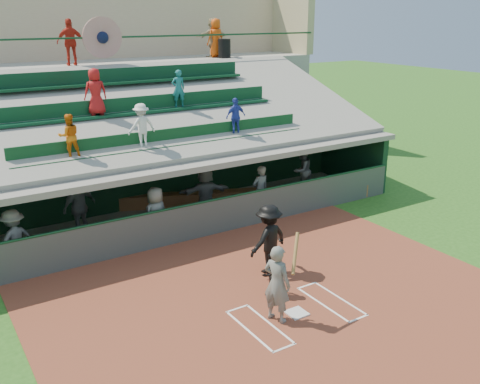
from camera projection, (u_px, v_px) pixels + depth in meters
ground at (297, 314)px, 12.05m from camera, size 100.00×100.00×0.00m
dirt_slab at (283, 304)px, 12.45m from camera, size 11.00×9.00×0.02m
home_plate at (297, 313)px, 12.04m from camera, size 0.43×0.43×0.03m
batters_box_chalk at (297, 313)px, 12.05m from camera, size 2.65×1.85×0.01m
dugout_floor at (169, 221)px, 17.46m from camera, size 16.00×3.50×0.04m
concourse_slab at (97, 119)px, 22.14m from camera, size 20.00×3.00×4.60m
grandstand at (123, 133)px, 19.76m from camera, size 20.40×10.40×7.80m
batter_at_plate at (277, 283)px, 11.53m from camera, size 0.94×0.80×1.95m
catcher at (271, 274)px, 12.72m from camera, size 0.56×0.46×1.07m
home_umpire at (269, 239)px, 13.74m from camera, size 1.31×0.92×1.84m
dugout_bench at (160, 201)px, 18.57m from camera, size 14.14×6.21×0.45m
dugout_player_a at (14, 240)px, 13.88m from camera, size 1.22×1.00×1.65m
dugout_player_b at (79, 206)px, 15.86m from camera, size 1.23×0.87×1.94m
dugout_player_c at (156, 215)px, 15.54m from camera, size 0.95×0.78×1.68m
dugout_player_d at (205, 193)px, 17.21m from camera, size 1.75×0.87×1.80m
dugout_player_e at (260, 191)px, 17.65m from camera, size 0.64×0.44×1.70m
dugout_player_f at (302, 170)px, 19.80m from camera, size 0.98×0.84×1.76m
trash_bin at (224, 48)px, 23.19m from camera, size 0.54×0.54×0.81m
concourse_staff_a at (71, 42)px, 19.66m from camera, size 1.04×0.56×1.68m
concourse_staff_b at (216, 38)px, 23.48m from camera, size 0.85×0.60×1.65m
concourse_staff_c at (213, 37)px, 23.61m from camera, size 1.63×0.71×1.70m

